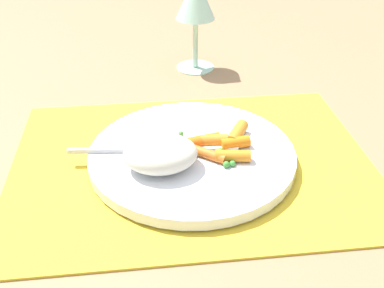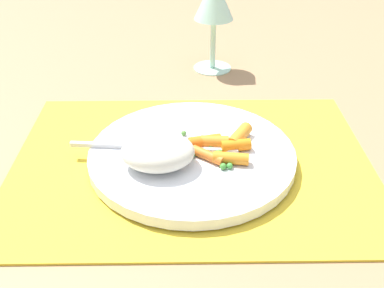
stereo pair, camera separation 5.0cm
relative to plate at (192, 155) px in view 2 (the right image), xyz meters
name	(u,v)px [view 2 (the right image)]	position (x,y,z in m)	size (l,w,h in m)	color
ground_plane	(192,164)	(0.00, 0.00, -0.01)	(2.40, 2.40, 0.00)	#997551
placemat	(192,162)	(0.00, 0.00, -0.01)	(0.46, 0.34, 0.01)	gold
plate	(192,155)	(0.00, 0.00, 0.00)	(0.26, 0.26, 0.01)	white
rice_mound	(158,152)	(-0.04, -0.03, 0.03)	(0.09, 0.07, 0.04)	beige
carrot_portion	(223,145)	(0.04, 0.00, 0.01)	(0.09, 0.08, 0.02)	orange
pea_scatter	(217,150)	(0.03, 0.00, 0.01)	(0.08, 0.08, 0.01)	green
fork	(171,148)	(-0.03, 0.00, 0.01)	(0.21, 0.03, 0.01)	silver
wine_glass	(214,2)	(0.04, 0.30, 0.11)	(0.07, 0.07, 0.17)	#B2E0CC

